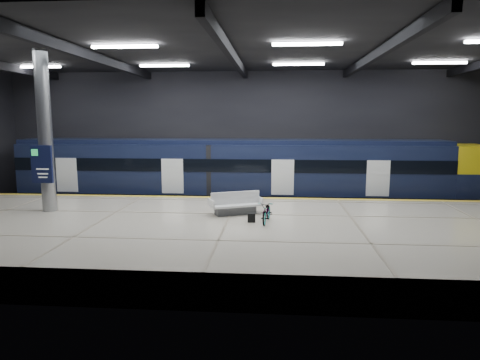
# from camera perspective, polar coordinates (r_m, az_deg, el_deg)

# --- Properties ---
(ground) EXTENTS (30.00, 30.00, 0.00)m
(ground) POSITION_cam_1_polar(r_m,az_deg,el_deg) (19.46, -0.94, -7.05)
(ground) COLOR black
(ground) RESTS_ON ground
(room_shell) EXTENTS (30.10, 16.10, 8.05)m
(room_shell) POSITION_cam_1_polar(r_m,az_deg,el_deg) (18.79, -0.99, 10.03)
(room_shell) COLOR black
(room_shell) RESTS_ON ground
(platform) EXTENTS (30.00, 11.00, 1.10)m
(platform) POSITION_cam_1_polar(r_m,az_deg,el_deg) (16.92, -1.78, -7.47)
(platform) COLOR beige
(platform) RESTS_ON ground
(safety_strip) EXTENTS (30.00, 0.40, 0.01)m
(safety_strip) POSITION_cam_1_polar(r_m,az_deg,el_deg) (21.89, -0.24, -2.37)
(safety_strip) COLOR gold
(safety_strip) RESTS_ON platform
(rails) EXTENTS (30.00, 1.52, 0.16)m
(rails) POSITION_cam_1_polar(r_m,az_deg,el_deg) (24.77, 0.31, -3.54)
(rails) COLOR gray
(rails) RESTS_ON ground
(train) EXTENTS (29.40, 2.84, 3.79)m
(train) POSITION_cam_1_polar(r_m,az_deg,el_deg) (24.39, 2.82, 0.98)
(train) COLOR black
(train) RESTS_ON ground
(bench) EXTENTS (2.38, 1.73, 0.97)m
(bench) POSITION_cam_1_polar(r_m,az_deg,el_deg) (18.10, -0.61, -3.52)
(bench) COLOR #595B60
(bench) RESTS_ON platform
(bicycle) EXTENTS (0.78, 1.69, 0.86)m
(bicycle) POSITION_cam_1_polar(r_m,az_deg,el_deg) (16.69, 3.60, -4.24)
(bicycle) COLOR #99999E
(bicycle) RESTS_ON platform
(pannier_bag) EXTENTS (0.31, 0.20, 0.35)m
(pannier_bag) POSITION_cam_1_polar(r_m,az_deg,el_deg) (16.76, 1.54, -5.06)
(pannier_bag) COLOR black
(pannier_bag) RESTS_ON platform
(info_column) EXTENTS (0.90, 0.78, 6.90)m
(info_column) POSITION_cam_1_polar(r_m,az_deg,el_deg) (20.23, -24.58, 5.60)
(info_column) COLOR #9EA0A5
(info_column) RESTS_ON platform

